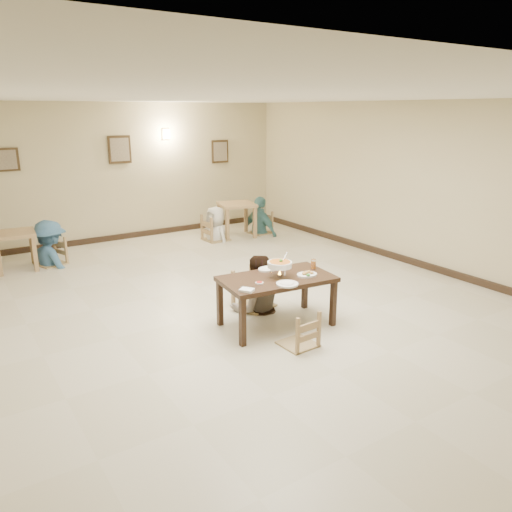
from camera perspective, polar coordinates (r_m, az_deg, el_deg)
floor at (r=7.43m, az=-2.53°, el=-6.06°), size 10.00×10.00×0.00m
ceiling at (r=6.87m, az=-2.85°, el=17.76°), size 10.00×10.00×0.00m
wall_back at (r=11.53m, az=-15.67°, el=9.14°), size 10.00×0.00×10.00m
wall_right at (r=9.64m, az=18.40°, el=7.60°), size 0.00×10.00×10.00m
baseboard_back at (r=11.76m, az=-15.09°, el=2.16°), size 8.00×0.06×0.12m
baseboard_right at (r=9.92m, az=17.55°, el=-0.64°), size 0.06×10.00×0.12m
picture_a at (r=10.98m, az=-26.86°, el=9.78°), size 0.55×0.04×0.45m
picture_b at (r=11.47m, az=-15.32°, el=11.65°), size 0.50×0.04×0.60m
picture_c at (r=12.50m, az=-4.13°, el=11.82°), size 0.45×0.04×0.55m
wall_sconce at (r=11.85m, az=-10.26°, el=13.55°), size 0.16×0.05×0.22m
main_table at (r=6.67m, az=2.38°, el=-3.06°), size 1.56×0.99×0.69m
chair_far at (r=7.31m, az=-0.22°, el=-1.94°), size 0.50×0.50×1.07m
chair_near at (r=6.19m, az=4.89°, el=-6.42°), size 0.42×0.42×0.89m
main_diner at (r=7.15m, az=0.09°, el=0.09°), size 0.95×0.83×1.65m
curry_warmer at (r=6.60m, az=2.73°, el=-0.99°), size 0.37×0.33×0.29m
rice_plate_far at (r=6.94m, az=1.41°, el=-1.46°), size 0.30×0.30×0.07m
rice_plate_near at (r=6.36m, az=3.59°, el=-3.18°), size 0.28×0.28×0.06m
fried_plate at (r=6.72m, az=5.85°, el=-2.07°), size 0.29×0.29×0.06m
chili_dish at (r=6.39m, az=0.39°, el=-3.08°), size 0.10×0.10×0.02m
napkin_cutlery at (r=6.13m, az=-1.05°, el=-3.90°), size 0.23×0.26×0.03m
drink_glass at (r=7.00m, az=6.58°, el=-0.97°), size 0.07×0.07×0.14m
bg_table_left at (r=10.06m, az=-25.90°, el=1.72°), size 0.77×0.77×0.71m
bg_table_right at (r=11.52m, az=-2.21°, el=5.38°), size 0.94×0.94×0.78m
bg_chair_lr at (r=10.15m, az=-22.60°, el=1.75°), size 0.46×0.46×0.98m
bg_chair_rl at (r=11.20m, az=-4.66°, el=4.51°), size 0.51×0.51×1.09m
bg_chair_rr at (r=11.80m, az=0.47°, el=4.94°), size 0.46×0.46×0.99m
bg_diner_b at (r=10.07m, az=-22.82°, el=3.76°), size 1.05×1.27×1.71m
bg_diner_c at (r=11.15m, az=-4.69°, el=5.65°), size 0.60×0.82×1.53m
bg_diner_d at (r=11.73m, az=0.47°, el=6.80°), size 0.63×1.10×1.76m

